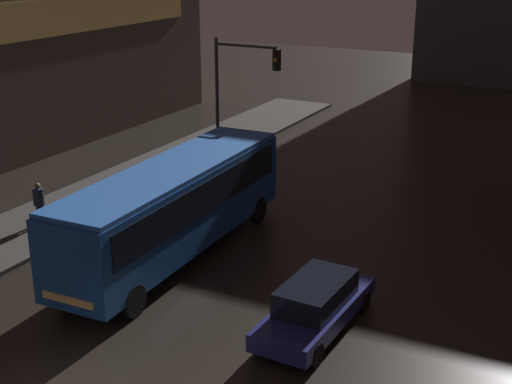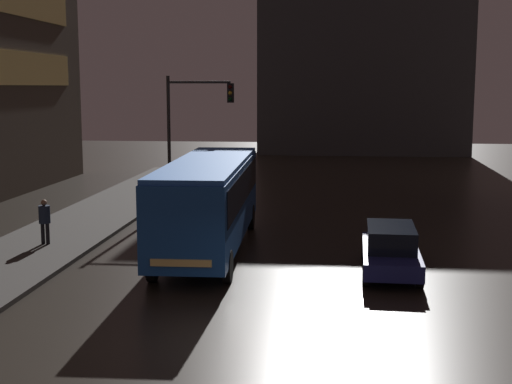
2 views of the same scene
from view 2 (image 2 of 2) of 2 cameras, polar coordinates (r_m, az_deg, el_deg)
The scene contains 7 objects.
ground_plane at distance 16.50m, azimuth 0.64°, elevation -12.21°, with size 120.00×120.00×0.00m, color black.
sidewalk_left at distance 28.03m, azimuth -16.04°, elevation -3.73°, with size 4.00×48.00×0.15m.
building_far_backdrop at distance 66.83m, azimuth 8.49°, elevation 12.28°, with size 18.07×12.00×20.85m.
bus_near at distance 25.23m, azimuth -3.78°, elevation -0.28°, with size 2.81×11.20×3.25m.
car_taxi at distance 22.89m, azimuth 10.71°, elevation -4.48°, with size 1.90×4.82×1.49m.
pedestrian_mid at distance 26.88m, azimuth -16.56°, elevation -1.96°, with size 0.52×0.52×1.64m.
traffic_light_main at distance 33.94m, azimuth -5.23°, elevation 5.77°, with size 3.20×0.35×6.33m.
Camera 2 is at (1.43, -15.37, 5.81)m, focal length 50.00 mm.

